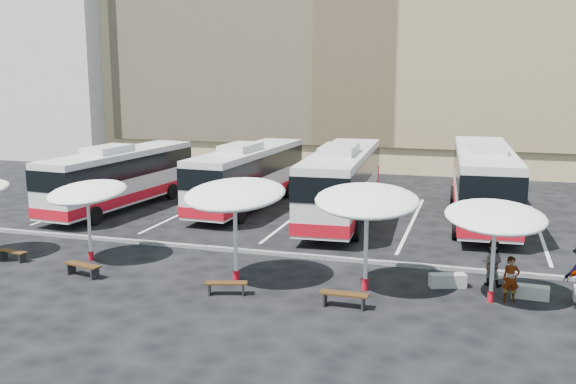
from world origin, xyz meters
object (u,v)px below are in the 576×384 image
(wood_bench_2, at_px, (226,285))
(conc_bench_1, at_px, (530,292))
(sunshade_3, at_px, (367,201))
(wood_bench_1, at_px, (83,267))
(sunshade_4, at_px, (496,217))
(bus_2, at_px, (342,181))
(bus_0, at_px, (120,176))
(sunshade_1, at_px, (87,193))
(bus_1, at_px, (248,174))
(bus_3, at_px, (483,180))
(sunshade_2, at_px, (235,195))
(wood_bench_0, at_px, (13,253))
(wood_bench_3, at_px, (344,296))
(conc_bench_0, at_px, (448,281))
(passenger_1, at_px, (492,263))
(passenger_0, at_px, (511,279))

(wood_bench_2, relative_size, conc_bench_1, 1.24)
(sunshade_3, height_order, wood_bench_1, sunshade_3)
(sunshade_4, bearing_deg, wood_bench_2, -167.82)
(conc_bench_1, bearing_deg, bus_2, 131.42)
(bus_0, distance_m, sunshade_4, 21.66)
(sunshade_1, bearing_deg, bus_1, 77.62)
(bus_1, distance_m, sunshade_3, 14.74)
(bus_3, bearing_deg, sunshade_2, -126.83)
(sunshade_3, height_order, wood_bench_0, sunshade_3)
(wood_bench_3, bearing_deg, wood_bench_2, 179.85)
(sunshade_4, bearing_deg, conc_bench_1, 29.93)
(sunshade_4, relative_size, wood_bench_0, 2.94)
(bus_1, distance_m, bus_3, 12.51)
(wood_bench_0, xyz_separation_m, wood_bench_2, (9.72, -1.22, 0.03))
(wood_bench_0, distance_m, wood_bench_1, 3.99)
(bus_0, xyz_separation_m, sunshade_1, (4.09, -9.10, 0.94))
(conc_bench_0, bearing_deg, wood_bench_1, -168.36)
(wood_bench_2, relative_size, passenger_1, 0.90)
(bus_1, distance_m, passenger_0, 17.77)
(bus_1, bearing_deg, sunshade_3, -50.56)
(sunshade_4, bearing_deg, bus_2, 124.91)
(wood_bench_0, bearing_deg, conc_bench_1, 4.00)
(passenger_0, bearing_deg, sunshade_3, 172.20)
(sunshade_3, height_order, passenger_0, sunshade_3)
(sunshade_3, bearing_deg, wood_bench_0, -177.57)
(wood_bench_0, height_order, conc_bench_1, conc_bench_1)
(sunshade_4, xyz_separation_m, wood_bench_2, (-8.62, -1.86, -2.54))
(wood_bench_0, bearing_deg, sunshade_3, 2.43)
(wood_bench_0, distance_m, passenger_0, 18.98)
(sunshade_2, bearing_deg, sunshade_4, 3.19)
(sunshade_1, height_order, wood_bench_3, sunshade_1)
(bus_1, height_order, sunshade_4, bus_1)
(bus_2, distance_m, passenger_1, 11.36)
(sunshade_2, bearing_deg, conc_bench_0, 12.34)
(sunshade_4, xyz_separation_m, passenger_1, (0.03, 1.77, -2.05))
(conc_bench_0, bearing_deg, wood_bench_2, -157.46)
(wood_bench_2, relative_size, passenger_0, 0.97)
(wood_bench_2, bearing_deg, conc_bench_1, 14.68)
(sunshade_1, relative_size, sunshade_4, 0.94)
(wood_bench_1, height_order, passenger_0, passenger_0)
(bus_0, relative_size, sunshade_2, 2.79)
(sunshade_4, height_order, wood_bench_1, sunshade_4)
(bus_0, bearing_deg, passenger_1, -15.80)
(bus_3, height_order, sunshade_2, bus_3)
(sunshade_2, xyz_separation_m, wood_bench_3, (4.27, -1.38, -2.84))
(sunshade_2, bearing_deg, wood_bench_3, -17.93)
(sunshade_2, height_order, wood_bench_1, sunshade_2)
(bus_3, relative_size, wood_bench_2, 8.74)
(sunshade_3, distance_m, wood_bench_3, 3.37)
(bus_3, height_order, conc_bench_1, bus_3)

